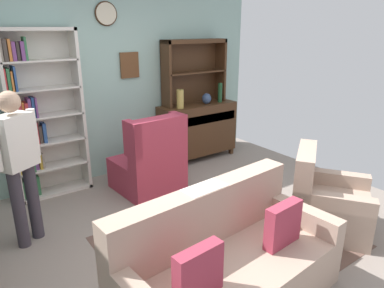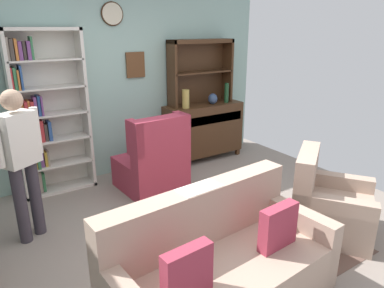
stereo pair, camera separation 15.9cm
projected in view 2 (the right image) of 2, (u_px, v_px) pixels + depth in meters
ground_plane at (194, 236)px, 3.74m from camera, size 5.40×4.60×0.02m
wall_back at (112, 78)px, 4.98m from camera, size 5.00×0.09×2.80m
area_rug at (227, 243)px, 3.60m from camera, size 2.33×1.87×0.01m
bookshelf at (45, 116)px, 4.44m from camera, size 0.90×0.30×2.10m
sideboard at (203, 129)px, 5.78m from camera, size 1.30×0.45×0.92m
sideboard_hutch at (200, 63)px, 5.53m from camera, size 1.10×0.26×1.00m
vase_tall at (186, 99)px, 5.34m from camera, size 0.11×0.11×0.28m
vase_round at (213, 99)px, 5.63m from camera, size 0.15×0.15×0.17m
bottle_wine at (226, 93)px, 5.73m from camera, size 0.07×0.07×0.32m
couch_floral at (220, 268)px, 2.75m from camera, size 1.86×0.99×0.90m
armchair_floral at (328, 207)px, 3.73m from camera, size 1.06×1.07×0.88m
wingback_chair at (154, 163)px, 4.66m from camera, size 0.83×0.85×1.05m
person_reading at (21, 156)px, 3.43m from camera, size 0.49×0.35×1.56m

